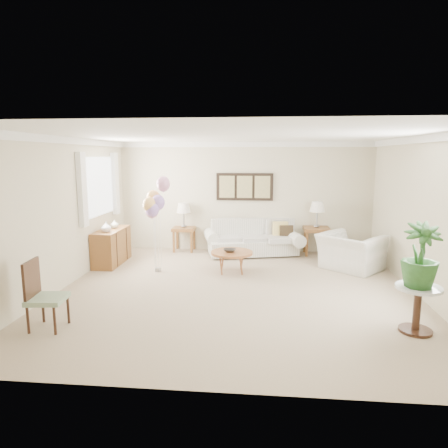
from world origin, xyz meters
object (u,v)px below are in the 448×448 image
Objects in this scene: accent_chair at (42,293)px; coffee_table at (232,253)px; sofa at (253,241)px; balloon_cluster at (155,202)px; armchair at (351,252)px.

coffee_table is at bearing 51.04° from accent_chair.
accent_chair is (-2.67, -4.35, 0.16)m from sofa.
sofa is 1.27× the size of balloon_cluster.
sofa is at bearing 58.40° from accent_chair.
coffee_table is (-0.38, -1.51, 0.06)m from sofa.
armchair is at bearing -28.62° from sofa.
coffee_table is 3.65m from accent_chair.
balloon_cluster is (-1.48, -0.13, 1.02)m from coffee_table.
balloon_cluster is (-3.86, -0.56, 1.04)m from armchair.
armchair is 1.20× the size of accent_chair.
balloon_cluster is at bearing -138.55° from sofa.
sofa reaches higher than armchair.
armchair reaches higher than coffee_table.
armchair is (2.37, 0.42, -0.02)m from coffee_table.
balloon_cluster reaches higher than coffee_table.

